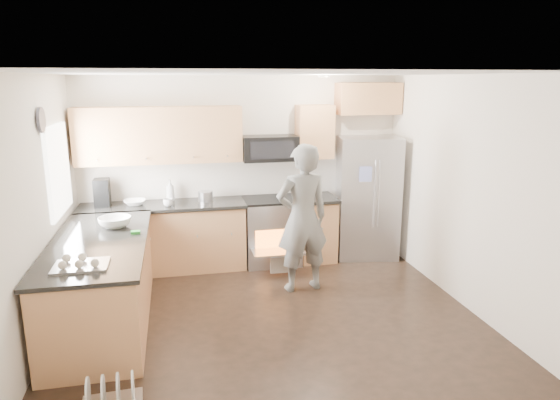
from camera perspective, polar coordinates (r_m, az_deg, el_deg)
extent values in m
plane|color=black|center=(5.63, -1.19, -13.23)|extent=(4.50, 4.50, 0.00)
cube|color=silver|center=(7.11, -4.27, 3.50)|extent=(4.50, 0.04, 2.60)
cube|color=silver|center=(3.32, 5.25, -8.38)|extent=(4.50, 0.04, 2.60)
cube|color=silver|center=(5.26, -26.12, -1.46)|extent=(0.04, 4.00, 2.60)
cube|color=silver|center=(6.00, 20.36, 0.81)|extent=(0.04, 4.00, 2.60)
cube|color=white|center=(5.02, -1.33, 14.27)|extent=(4.50, 4.00, 0.04)
cube|color=white|center=(6.16, -24.01, 3.16)|extent=(0.04, 1.00, 1.00)
cylinder|color=#F9E4C7|center=(6.31, 5.05, 13.95)|extent=(0.14, 0.14, 0.02)
cylinder|color=#474754|center=(5.55, -25.64, 8.25)|extent=(0.03, 0.26, 0.26)
cube|color=#B9784A|center=(6.97, -13.03, -4.36)|extent=(2.15, 0.60, 0.87)
cube|color=black|center=(6.83, -13.24, -0.63)|extent=(2.19, 0.64, 0.04)
cube|color=#B9784A|center=(7.23, 4.08, -3.39)|extent=(0.50, 0.60, 0.87)
cube|color=black|center=(7.09, 4.16, 0.22)|extent=(0.54, 0.64, 0.04)
cube|color=#B9784A|center=(6.81, -13.60, 7.23)|extent=(2.16, 0.33, 0.74)
cube|color=#B9784A|center=(7.08, 3.96, 7.80)|extent=(0.50, 0.33, 0.74)
cube|color=#B9784A|center=(7.30, 10.04, 11.34)|extent=(0.90, 0.33, 0.44)
imported|color=white|center=(6.87, -16.25, -0.26)|extent=(0.28, 0.28, 0.07)
imported|color=white|center=(6.96, -12.43, 1.09)|extent=(0.11, 0.11, 0.29)
imported|color=white|center=(6.69, -12.67, -0.28)|extent=(0.12, 0.12, 0.10)
cylinder|color=#B7B7BC|center=(6.88, -8.51, 0.43)|extent=(0.20, 0.20, 0.14)
cube|color=black|center=(6.91, -19.67, 0.80)|extent=(0.19, 0.23, 0.36)
cylinder|color=#B7B7BC|center=(7.15, 3.23, 0.87)|extent=(0.11, 0.11, 0.09)
cube|color=#B9784A|center=(5.66, -19.63, -9.09)|extent=(0.90, 2.30, 0.87)
cube|color=black|center=(5.50, -20.02, -4.55)|extent=(0.96, 2.36, 0.04)
imported|color=white|center=(5.91, -18.36, -2.40)|extent=(0.36, 0.36, 0.11)
cube|color=green|center=(5.61, -16.18, -3.56)|extent=(0.10, 0.07, 0.03)
cube|color=#B7B7BC|center=(4.78, -21.82, -6.57)|extent=(0.47, 0.36, 0.10)
cube|color=#B7B7BC|center=(7.06, -0.97, -3.64)|extent=(0.76, 0.62, 0.90)
cube|color=black|center=(6.93, -0.98, 0.03)|extent=(0.76, 0.60, 0.03)
cube|color=orange|center=(6.78, -0.46, -4.82)|extent=(0.56, 0.02, 0.34)
cube|color=#B7B7BC|center=(6.65, -0.17, -5.95)|extent=(0.70, 0.34, 0.03)
cube|color=beige|center=(6.65, -0.08, -7.19)|extent=(0.24, 0.03, 0.28)
cube|color=black|center=(6.92, -1.20, 5.94)|extent=(0.76, 0.40, 0.34)
cube|color=#B7B7BC|center=(7.36, 9.91, 0.31)|extent=(0.96, 0.81, 1.75)
cylinder|color=#B7B7BC|center=(7.01, 10.77, 0.66)|extent=(0.02, 0.02, 0.95)
cylinder|color=#B7B7BC|center=(7.03, 11.20, 0.68)|extent=(0.02, 0.02, 0.95)
cube|color=#FF93D3|center=(7.14, 12.31, -0.75)|extent=(0.23, 0.05, 0.29)
cube|color=#8C97E0|center=(6.90, 9.76, 2.93)|extent=(0.17, 0.04, 0.21)
imported|color=slate|center=(6.03, 2.57, -2.12)|extent=(0.72, 0.53, 1.82)
cylinder|color=white|center=(4.42, -21.10, -19.98)|extent=(0.03, 0.26, 0.26)
cylinder|color=white|center=(4.41, -19.56, -19.94)|extent=(0.03, 0.26, 0.26)
cylinder|color=white|center=(4.40, -18.01, -19.89)|extent=(0.03, 0.26, 0.26)
cylinder|color=white|center=(4.39, -16.46, -19.83)|extent=(0.03, 0.26, 0.26)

